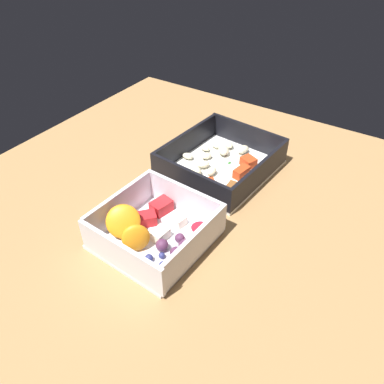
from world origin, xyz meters
The scene contains 3 objects.
table_surface centered at (0.00, 0.00, 1.00)cm, with size 80.00×80.00×2.00cm, color #9E7547.
pasta_container centered at (-11.46, -0.71, 3.58)cm, with size 20.91×18.64×5.27cm.
fruit_bowl centered at (9.44, 0.12, 3.96)cm, with size 15.87×15.68×5.69cm.
Camera 1 is at (39.40, 26.03, 42.86)cm, focal length 35.10 mm.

